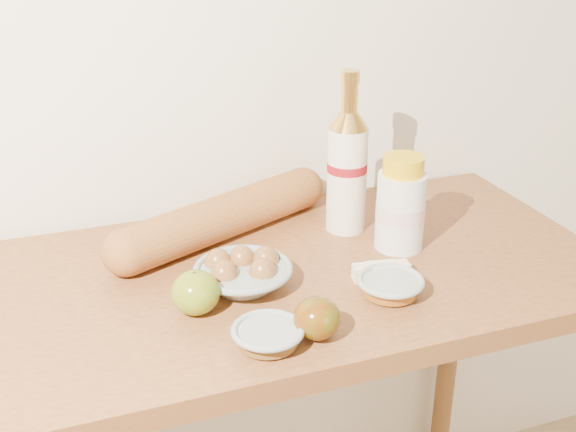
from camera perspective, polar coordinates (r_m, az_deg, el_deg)
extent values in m
cube|color=white|center=(1.48, -4.94, 15.50)|extent=(3.50, 0.02, 2.60)
cube|color=#9C6032|center=(1.32, -0.45, -5.03)|extent=(1.20, 0.60, 0.04)
cylinder|color=brown|center=(1.96, 12.61, -10.24)|extent=(0.05, 0.05, 0.86)
cylinder|color=white|center=(1.43, 4.66, 2.87)|extent=(0.09, 0.09, 0.21)
cylinder|color=maroon|center=(1.42, 4.70, 3.92)|extent=(0.09, 0.09, 0.02)
cone|color=gold|center=(1.39, 4.83, 7.58)|extent=(0.09, 0.09, 0.03)
cylinder|color=gold|center=(1.37, 4.90, 9.36)|extent=(0.04, 0.04, 0.06)
cylinder|color=gold|center=(1.36, 4.96, 10.94)|extent=(0.04, 0.04, 0.02)
cylinder|color=white|center=(1.38, 8.87, 0.39)|extent=(0.10, 0.10, 0.15)
cylinder|color=beige|center=(1.38, 8.87, 0.39)|extent=(0.10, 0.10, 0.03)
cylinder|color=yellow|center=(1.34, 9.12, 3.98)|extent=(0.08, 0.08, 0.03)
torus|color=#8C9995|center=(1.24, -3.59, -4.21)|extent=(0.21, 0.21, 0.01)
ellipsoid|color=brown|center=(1.23, -5.06, -4.77)|extent=(0.06, 0.06, 0.06)
ellipsoid|color=brown|center=(1.23, -2.02, -4.62)|extent=(0.06, 0.06, 0.06)
ellipsoid|color=brown|center=(1.27, -3.67, -3.62)|extent=(0.06, 0.06, 0.06)
ellipsoid|color=brown|center=(1.27, -5.55, -3.85)|extent=(0.06, 0.06, 0.06)
ellipsoid|color=brown|center=(1.27, -1.76, -3.66)|extent=(0.06, 0.06, 0.06)
cylinder|color=#B77337|center=(1.41, -5.18, -0.08)|extent=(0.44, 0.25, 0.09)
sphere|color=#B77337|center=(1.31, -12.69, -2.83)|extent=(0.12, 0.12, 0.09)
sphere|color=#B77337|center=(1.55, 1.16, 2.25)|extent=(0.12, 0.12, 0.09)
ellipsoid|color=olive|center=(1.18, -7.32, -6.01)|extent=(0.10, 0.10, 0.07)
cylinder|color=#492F18|center=(1.16, -7.40, -4.69)|extent=(0.01, 0.01, 0.01)
ellipsoid|color=maroon|center=(1.11, 2.30, -8.07)|extent=(0.09, 0.09, 0.07)
cylinder|color=#483318|center=(1.09, 2.32, -6.82)|extent=(0.01, 0.01, 0.01)
torus|color=#919E9A|center=(1.09, -1.60, -9.00)|extent=(0.14, 0.14, 0.01)
cylinder|color=brown|center=(1.10, -1.60, -9.49)|extent=(0.11, 0.11, 0.02)
torus|color=#9AA8A1|center=(1.23, 8.11, -5.08)|extent=(0.15, 0.15, 0.01)
cylinder|color=brown|center=(1.24, 8.08, -5.55)|extent=(0.12, 0.12, 0.02)
cube|color=#FAF3C2|center=(1.29, 7.36, -4.35)|extent=(0.10, 0.04, 0.03)
cube|color=white|center=(1.29, 7.36, -4.35)|extent=(0.06, 0.04, 0.03)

